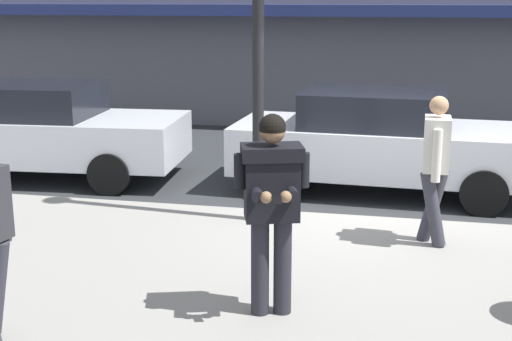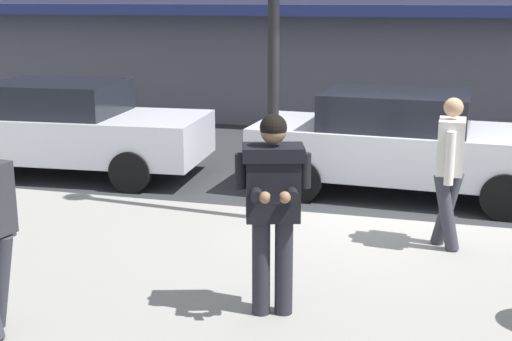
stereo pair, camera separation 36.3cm
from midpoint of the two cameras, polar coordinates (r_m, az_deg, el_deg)
The scene contains 7 objects.
ground_plane at distance 9.51m, azimuth 11.69°, elevation -4.24°, with size 80.00×80.00×0.00m, color #2B2D30.
sidewalk at distance 6.82m, azimuth 18.45°, elevation -11.46°, with size 32.00×5.30×0.14m, color gray.
curb_paint_line at distance 9.55m, azimuth 17.72°, elevation -4.53°, with size 28.00×0.12×0.01m, color silver.
parked_sedan_near at distance 12.10m, azimuth -14.11°, elevation 3.35°, with size 4.62×2.17×1.54m.
parked_sedan_mid at distance 10.78m, azimuth 12.75°, elevation 2.19°, with size 4.58×2.09×1.54m.
man_texting_on_phone at distance 6.10m, azimuth 3.07°, elevation -1.88°, with size 0.63×0.64×1.81m.
pedestrian_in_light_coat at distance 8.15m, azimuth 16.49°, elevation 0.52°, with size 0.33×0.60×1.70m.
Camera 2 is at (0.71, -9.00, 2.90)m, focal length 50.00 mm.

